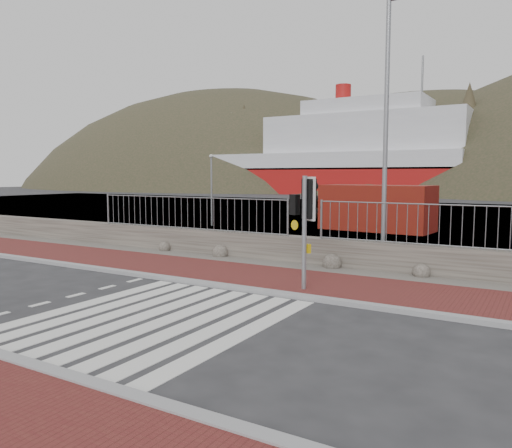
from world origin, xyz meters
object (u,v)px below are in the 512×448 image
Objects in this scene: streetlight at (391,118)px; ferry at (327,160)px; traffic_signal_far at (303,208)px; shipping_container at (377,208)px.

ferry is at bearing 114.94° from streetlight.
traffic_signal_far is 15.04m from shipping_container.
shipping_container is (-2.69, 14.77, -0.91)m from traffic_signal_far.
ferry reaches higher than shipping_container.
shipping_container is at bearing -64.52° from ferry.
streetlight is 11.49m from shipping_container.
traffic_signal_far reaches higher than shipping_container.
streetlight reaches higher than shipping_container.
traffic_signal_far is at bearing -74.26° from shipping_container.
ferry is at bearing 120.91° from shipping_container.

